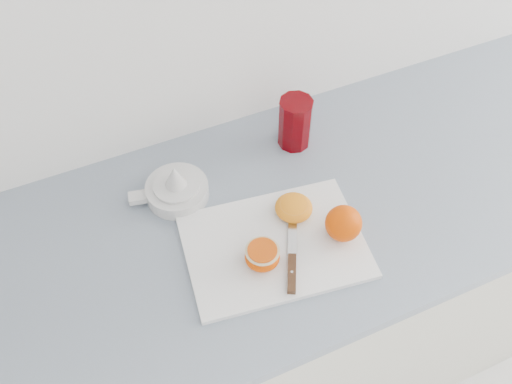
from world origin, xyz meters
The scene contains 8 objects.
counter centered at (-0.21, 1.70, 0.45)m, with size 2.29×0.64×0.89m.
cutting_board centered at (-0.21, 1.62, 0.90)m, with size 0.36×0.26×0.01m, color white.
whole_orange centered at (-0.07, 1.58, 0.94)m, with size 0.08×0.08×0.08m.
half_orange centered at (-0.25, 1.59, 0.92)m, with size 0.07×0.07×0.04m.
squeezed_shell centered at (-0.14, 1.67, 0.92)m, with size 0.08×0.08×0.03m.
paring_knife centered at (-0.20, 1.55, 0.91)m, with size 0.11×0.18×0.01m.
citrus_juicer centered at (-0.35, 1.83, 0.92)m, with size 0.18×0.14×0.09m.
red_tumbler centered at (-0.04, 1.87, 0.95)m, with size 0.08×0.08×0.13m.
Camera 1 is at (-0.51, 1.04, 1.88)m, focal length 40.00 mm.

